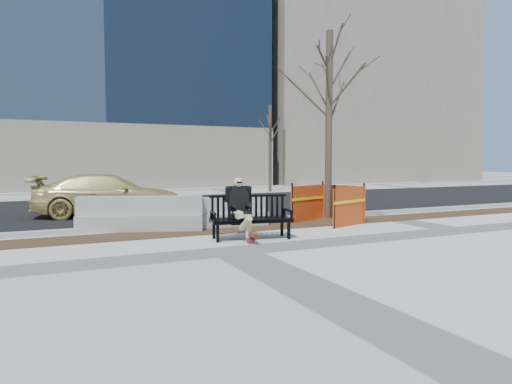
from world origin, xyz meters
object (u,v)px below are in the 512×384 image
at_px(seated_man, 239,239).
at_px(jersey_barrier_left, 141,231).
at_px(tree_fence, 328,223).
at_px(sedan, 110,216).
at_px(bench, 251,239).
at_px(jersey_barrier_right, 217,227).

relative_size(seated_man, jersey_barrier_left, 0.45).
relative_size(tree_fence, sedan, 1.24).
bearing_deg(tree_fence, seated_man, -158.15).
distance_m(bench, seated_man, 0.27).
distance_m(bench, sedan, 6.24).
xyz_separation_m(bench, jersey_barrier_right, (-0.08, 2.04, 0.00)).
xyz_separation_m(tree_fence, jersey_barrier_right, (-3.10, 0.64, 0.00)).
xyz_separation_m(sedan, jersey_barrier_left, (0.32, -3.53, 0.00)).
relative_size(bench, tree_fence, 0.33).
distance_m(seated_man, jersey_barrier_right, 1.96).
bearing_deg(jersey_barrier_left, bench, -29.13).
distance_m(tree_fence, jersey_barrier_left, 5.13).
bearing_deg(jersey_barrier_right, jersey_barrier_left, 176.30).
distance_m(bench, jersey_barrier_left, 3.04).
distance_m(seated_man, sedan, 6.06).
bearing_deg(jersey_barrier_right, sedan, 123.65).
bearing_deg(jersey_barrier_left, seated_man, -31.63).
bearing_deg(tree_fence, bench, -155.03).
xyz_separation_m(bench, seated_man, (-0.25, 0.09, 0.00)).
distance_m(tree_fence, sedan, 6.93).
relative_size(sedan, jersey_barrier_right, 1.65).
distance_m(seated_man, tree_fence, 3.52).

